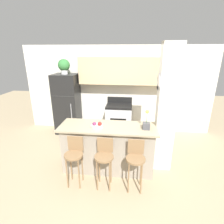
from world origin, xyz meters
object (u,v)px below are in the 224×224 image
(bar_stool_right, at_px, (136,159))
(potted_plant_on_fridge, at_px, (64,66))
(refrigerator, at_px, (67,104))
(bar_stool_left, at_px, (74,155))
(bar_stool_mid, at_px, (104,157))
(fruit_bowl, at_px, (97,126))
(trash_bin, at_px, (85,129))
(stove_range, at_px, (119,119))
(orchid_vase, at_px, (146,124))

(bar_stool_right, xyz_separation_m, potted_plant_on_fridge, (-2.00, 2.19, 1.38))
(refrigerator, height_order, bar_stool_left, refrigerator)
(bar_stool_mid, height_order, fruit_bowl, fruit_bowl)
(bar_stool_mid, relative_size, trash_bin, 2.44)
(bar_stool_left, distance_m, trash_bin, 2.05)
(bar_stool_right, height_order, trash_bin, bar_stool_right)
(fruit_bowl, bearing_deg, potted_plant_on_fridge, 125.39)
(bar_stool_left, xyz_separation_m, trash_bin, (-0.34, 1.98, -0.42))
(trash_bin, bearing_deg, bar_stool_right, -54.02)
(stove_range, height_order, bar_stool_mid, stove_range)
(bar_stool_left, xyz_separation_m, bar_stool_right, (1.10, 0.00, 0.00))
(stove_range, bearing_deg, orchid_vase, -69.80)
(stove_range, distance_m, bar_stool_left, 2.30)
(stove_range, relative_size, potted_plant_on_fridge, 2.61)
(bar_stool_mid, xyz_separation_m, fruit_bowl, (-0.20, 0.42, 0.41))
(potted_plant_on_fridge, bearing_deg, fruit_bowl, -54.61)
(stove_range, bearing_deg, refrigerator, -179.48)
(orchid_vase, bearing_deg, bar_stool_right, -112.42)
(refrigerator, bearing_deg, bar_stool_mid, -56.38)
(stove_range, height_order, fruit_bowl, fruit_bowl)
(refrigerator, bearing_deg, bar_stool_right, -47.51)
(stove_range, distance_m, bar_stool_mid, 2.21)
(stove_range, relative_size, orchid_vase, 2.79)
(bar_stool_mid, bearing_deg, bar_stool_left, 180.00)
(refrigerator, distance_m, bar_stool_left, 2.38)
(bar_stool_left, bearing_deg, fruit_bowl, 50.25)
(orchid_vase, xyz_separation_m, fruit_bowl, (-0.94, -0.03, -0.06))
(orchid_vase, distance_m, fruit_bowl, 0.94)
(potted_plant_on_fridge, relative_size, orchid_vase, 1.07)
(potted_plant_on_fridge, bearing_deg, bar_stool_left, -67.52)
(refrigerator, xyz_separation_m, fruit_bowl, (1.25, -1.77, 0.14))
(refrigerator, bearing_deg, orchid_vase, -38.35)
(refrigerator, bearing_deg, bar_stool_left, -67.52)
(stove_range, height_order, bar_stool_right, stove_range)
(orchid_vase, bearing_deg, bar_stool_left, -160.56)
(potted_plant_on_fridge, bearing_deg, refrigerator, -60.55)
(fruit_bowl, bearing_deg, trash_bin, 113.85)
(stove_range, xyz_separation_m, bar_stool_left, (-0.64, -2.20, 0.15))
(bar_stool_mid, distance_m, fruit_bowl, 0.62)
(fruit_bowl, bearing_deg, stove_range, 80.65)
(bar_stool_left, bearing_deg, trash_bin, 99.76)
(refrigerator, distance_m, bar_stool_mid, 2.64)
(bar_stool_mid, distance_m, potted_plant_on_fridge, 2.97)
(stove_range, distance_m, bar_stool_right, 2.25)
(refrigerator, relative_size, bar_stool_left, 1.90)
(bar_stool_mid, bearing_deg, orchid_vase, 31.64)
(potted_plant_on_fridge, xyz_separation_m, trash_bin, (0.56, -0.20, -1.80))
(stove_range, height_order, orchid_vase, orchid_vase)
(bar_stool_mid, bearing_deg, stove_range, 87.57)
(fruit_bowl, bearing_deg, orchid_vase, 2.03)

